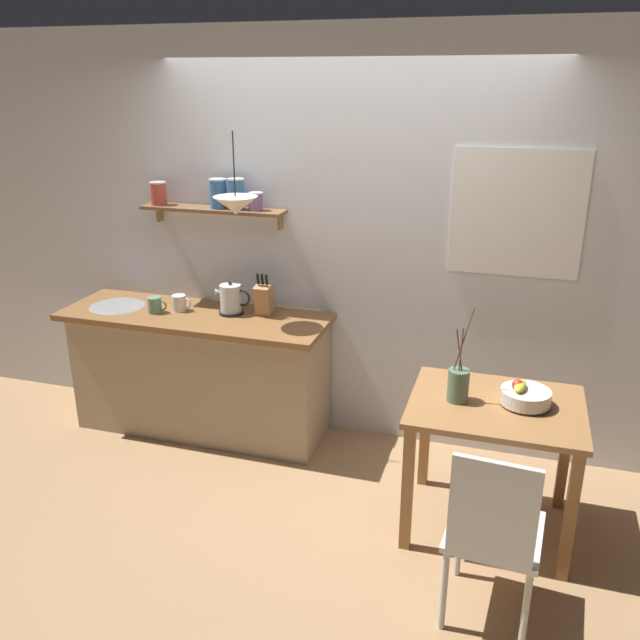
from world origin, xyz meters
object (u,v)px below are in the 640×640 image
at_px(dining_chair_near, 493,530).
at_px(fruit_bowl, 525,396).
at_px(twig_vase, 458,384).
at_px(pendant_lamp, 236,205).
at_px(coffee_mug_by_sink, 155,305).
at_px(electric_kettle, 231,300).
at_px(dining_table, 494,426).
at_px(coffee_mug_spare, 180,303).
at_px(knife_block, 264,298).

bearing_deg(dining_chair_near, fruit_bowl, 83.11).
relative_size(twig_vase, pendant_lamp, 1.07).
relative_size(dining_chair_near, twig_vase, 1.77).
bearing_deg(dining_chair_near, coffee_mug_by_sink, 152.85).
height_order(fruit_bowl, twig_vase, twig_vase).
bearing_deg(electric_kettle, dining_table, -18.40).
xyz_separation_m(electric_kettle, coffee_mug_by_sink, (-0.50, -0.13, -0.05)).
relative_size(dining_chair_near, coffee_mug_by_sink, 6.67).
xyz_separation_m(fruit_bowl, electric_kettle, (-1.91, 0.56, 0.16)).
xyz_separation_m(dining_chair_near, pendant_lamp, (-1.69, 1.18, 1.14)).
bearing_deg(dining_table, coffee_mug_spare, 165.75).
distance_m(coffee_mug_by_sink, pendant_lamp, 0.95).
bearing_deg(coffee_mug_spare, pendant_lamp, -11.45).
distance_m(dining_table, coffee_mug_by_sink, 2.35).
distance_m(electric_kettle, coffee_mug_by_sink, 0.52).
bearing_deg(twig_vase, pendant_lamp, 162.13).
xyz_separation_m(dining_table, pendant_lamp, (-1.65, 0.44, 1.02)).
xyz_separation_m(fruit_bowl, twig_vase, (-0.34, -0.05, 0.04)).
distance_m(twig_vase, electric_kettle, 1.69).
bearing_deg(coffee_mug_by_sink, fruit_bowl, -10.12).
bearing_deg(fruit_bowl, pendant_lamp, 166.90).
relative_size(electric_kettle, coffee_mug_by_sink, 1.80).
bearing_deg(coffee_mug_spare, coffee_mug_by_sink, -148.96).
bearing_deg(pendant_lamp, fruit_bowl, -13.10).
height_order(fruit_bowl, coffee_mug_spare, coffee_mug_spare).
bearing_deg(dining_table, dining_chair_near, -86.52).
distance_m(knife_block, coffee_mug_spare, 0.59).
bearing_deg(electric_kettle, dining_chair_near, -36.00).
height_order(dining_table, pendant_lamp, pendant_lamp).
xyz_separation_m(fruit_bowl, pendant_lamp, (-1.78, 0.42, 0.83)).
distance_m(dining_table, twig_vase, 0.31).
height_order(twig_vase, coffee_mug_by_sink, twig_vase).
bearing_deg(knife_block, electric_kettle, -168.28).
bearing_deg(pendant_lamp, dining_table, -15.07).
height_order(knife_block, coffee_mug_spare, knife_block).
distance_m(electric_kettle, knife_block, 0.23).
relative_size(knife_block, pendant_lamp, 0.60).
xyz_separation_m(twig_vase, coffee_mug_spare, (-1.94, 0.57, 0.08)).
distance_m(fruit_bowl, knife_block, 1.81).
distance_m(coffee_mug_by_sink, coffee_mug_spare, 0.16).
relative_size(dining_table, coffee_mug_spare, 6.51).
xyz_separation_m(dining_chair_near, coffee_mug_spare, (-2.18, 1.28, 0.42)).
bearing_deg(coffee_mug_by_sink, dining_chair_near, -27.15).
height_order(dining_chair_near, electric_kettle, electric_kettle).
xyz_separation_m(dining_table, knife_block, (-1.56, 0.64, 0.37)).
bearing_deg(dining_chair_near, knife_block, 139.47).
xyz_separation_m(knife_block, pendant_lamp, (-0.09, -0.19, 0.65)).
xyz_separation_m(twig_vase, coffee_mug_by_sink, (-2.07, 0.48, 0.08)).
bearing_deg(coffee_mug_spare, dining_chair_near, -30.27).
distance_m(dining_table, electric_kettle, 1.91).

